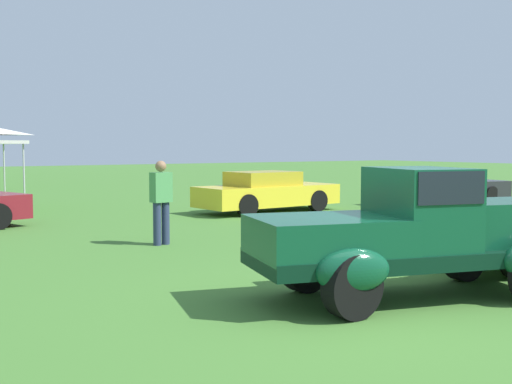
{
  "coord_description": "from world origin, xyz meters",
  "views": [
    {
      "loc": [
        -5.57,
        -5.78,
        1.98
      ],
      "look_at": [
        0.04,
        2.65,
        1.25
      ],
      "focal_mm": 44.98,
      "sensor_mm": 36.0,
      "label": 1
    }
  ],
  "objects_px": {
    "feature_pickup_truck": "(414,232)",
    "show_car_yellow": "(267,192)",
    "show_car_charcoal": "(443,187)",
    "spectator_by_row": "(161,200)"
  },
  "relations": [
    {
      "from": "feature_pickup_truck",
      "to": "spectator_by_row",
      "type": "bearing_deg",
      "value": 97.7
    },
    {
      "from": "feature_pickup_truck",
      "to": "spectator_by_row",
      "type": "height_order",
      "value": "feature_pickup_truck"
    },
    {
      "from": "show_car_yellow",
      "to": "show_car_charcoal",
      "type": "bearing_deg",
      "value": -12.57
    },
    {
      "from": "show_car_charcoal",
      "to": "spectator_by_row",
      "type": "relative_size",
      "value": 2.74
    },
    {
      "from": "feature_pickup_truck",
      "to": "show_car_yellow",
      "type": "relative_size",
      "value": 0.98
    },
    {
      "from": "show_car_charcoal",
      "to": "spectator_by_row",
      "type": "height_order",
      "value": "spectator_by_row"
    },
    {
      "from": "spectator_by_row",
      "to": "show_car_charcoal",
      "type": "bearing_deg",
      "value": 13.34
    },
    {
      "from": "show_car_yellow",
      "to": "spectator_by_row",
      "type": "distance_m",
      "value": 6.9
    },
    {
      "from": "show_car_yellow",
      "to": "spectator_by_row",
      "type": "bearing_deg",
      "value": -142.58
    },
    {
      "from": "show_car_charcoal",
      "to": "spectator_by_row",
      "type": "distance_m",
      "value": 12.08
    }
  ]
}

